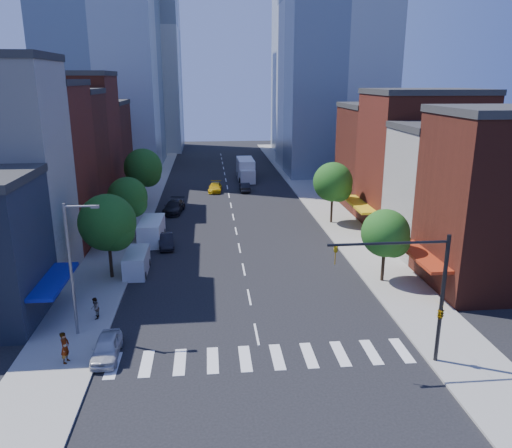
{
  "coord_description": "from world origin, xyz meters",
  "views": [
    {
      "loc": [
        -2.96,
        -30.15,
        16.59
      ],
      "look_at": [
        0.88,
        9.49,
        5.0
      ],
      "focal_mm": 35.0,
      "sensor_mm": 36.0,
      "label": 1
    }
  ],
  "objects_px": {
    "box_truck": "(246,170)",
    "pedestrian_near": "(65,347)",
    "parked_car_front": "(107,348)",
    "parked_car_third": "(151,227)",
    "parked_car_second": "(166,241)",
    "pedestrian_far": "(95,308)",
    "traffic_car_oncoming": "(245,187)",
    "parked_car_rear": "(174,207)",
    "cargo_van_far": "(151,231)",
    "taxi": "(215,187)",
    "cargo_van_near": "(137,263)",
    "traffic_car_far": "(251,170)"
  },
  "relations": [
    {
      "from": "traffic_car_oncoming",
      "to": "box_truck",
      "type": "distance_m",
      "value": 9.17
    },
    {
      "from": "pedestrian_far",
      "to": "box_truck",
      "type": "bearing_deg",
      "value": 159.68
    },
    {
      "from": "parked_car_rear",
      "to": "cargo_van_far",
      "type": "height_order",
      "value": "cargo_van_far"
    },
    {
      "from": "cargo_van_far",
      "to": "traffic_car_oncoming",
      "type": "distance_m",
      "value": 26.55
    },
    {
      "from": "parked_car_third",
      "to": "parked_car_rear",
      "type": "xyz_separation_m",
      "value": [
        2.0,
        9.03,
        -0.02
      ]
    },
    {
      "from": "parked_car_second",
      "to": "taxi",
      "type": "height_order",
      "value": "parked_car_second"
    },
    {
      "from": "parked_car_third",
      "to": "box_truck",
      "type": "relative_size",
      "value": 0.66
    },
    {
      "from": "parked_car_front",
      "to": "parked_car_rear",
      "type": "bearing_deg",
      "value": 85.92
    },
    {
      "from": "parked_car_second",
      "to": "traffic_car_far",
      "type": "xyz_separation_m",
      "value": [
        12.24,
        40.1,
        0.04
      ]
    },
    {
      "from": "box_truck",
      "to": "pedestrian_near",
      "type": "xyz_separation_m",
      "value": [
        -15.23,
        -56.35,
        -0.53
      ]
    },
    {
      "from": "parked_car_front",
      "to": "box_truck",
      "type": "xyz_separation_m",
      "value": [
        12.93,
        55.79,
        1.0
      ]
    },
    {
      "from": "parked_car_third",
      "to": "parked_car_rear",
      "type": "distance_m",
      "value": 9.25
    },
    {
      "from": "taxi",
      "to": "traffic_car_oncoming",
      "type": "xyz_separation_m",
      "value": [
        4.52,
        -0.2,
        -0.01
      ]
    },
    {
      "from": "taxi",
      "to": "pedestrian_near",
      "type": "relative_size",
      "value": 2.38
    },
    {
      "from": "box_truck",
      "to": "parked_car_third",
      "type": "bearing_deg",
      "value": -113.92
    },
    {
      "from": "parked_car_rear",
      "to": "pedestrian_near",
      "type": "xyz_separation_m",
      "value": [
        -4.3,
        -35.47,
        0.35
      ]
    },
    {
      "from": "parked_car_second",
      "to": "pedestrian_far",
      "type": "distance_m",
      "value": 16.34
    },
    {
      "from": "traffic_car_far",
      "to": "parked_car_third",
      "type": "bearing_deg",
      "value": 75.46
    },
    {
      "from": "pedestrian_far",
      "to": "parked_car_second",
      "type": "bearing_deg",
      "value": 162.59
    },
    {
      "from": "parked_car_third",
      "to": "pedestrian_far",
      "type": "xyz_separation_m",
      "value": [
        -1.74,
        -20.75,
        0.13
      ]
    },
    {
      "from": "cargo_van_near",
      "to": "cargo_van_far",
      "type": "relative_size",
      "value": 0.82
    },
    {
      "from": "traffic_car_far",
      "to": "pedestrian_far",
      "type": "distance_m",
      "value": 58.24
    },
    {
      "from": "parked_car_front",
      "to": "parked_car_third",
      "type": "relative_size",
      "value": 0.68
    },
    {
      "from": "traffic_car_oncoming",
      "to": "traffic_car_far",
      "type": "distance_m",
      "value": 14.58
    },
    {
      "from": "box_truck",
      "to": "pedestrian_far",
      "type": "relative_size",
      "value": 5.57
    },
    {
      "from": "parked_car_rear",
      "to": "box_truck",
      "type": "relative_size",
      "value": 0.62
    },
    {
      "from": "parked_car_front",
      "to": "box_truck",
      "type": "height_order",
      "value": "box_truck"
    },
    {
      "from": "parked_car_third",
      "to": "pedestrian_near",
      "type": "relative_size",
      "value": 2.93
    },
    {
      "from": "cargo_van_near",
      "to": "pedestrian_far",
      "type": "bearing_deg",
      "value": -100.93
    },
    {
      "from": "pedestrian_far",
      "to": "parked_car_third",
      "type": "bearing_deg",
      "value": 171.03
    },
    {
      "from": "parked_car_rear",
      "to": "taxi",
      "type": "xyz_separation_m",
      "value": [
        5.52,
        12.02,
        -0.1
      ]
    },
    {
      "from": "box_truck",
      "to": "pedestrian_near",
      "type": "height_order",
      "value": "box_truck"
    },
    {
      "from": "traffic_car_far",
      "to": "pedestrian_near",
      "type": "height_order",
      "value": "pedestrian_near"
    },
    {
      "from": "parked_car_front",
      "to": "pedestrian_near",
      "type": "xyz_separation_m",
      "value": [
        -2.3,
        -0.57,
        0.47
      ]
    },
    {
      "from": "cargo_van_near",
      "to": "pedestrian_near",
      "type": "distance_m",
      "value": 14.76
    },
    {
      "from": "pedestrian_near",
      "to": "parked_car_third",
      "type": "bearing_deg",
      "value": 7.14
    },
    {
      "from": "parked_car_second",
      "to": "pedestrian_far",
      "type": "bearing_deg",
      "value": -110.84
    },
    {
      "from": "traffic_car_far",
      "to": "pedestrian_near",
      "type": "distance_m",
      "value": 63.88
    },
    {
      "from": "parked_car_rear",
      "to": "box_truck",
      "type": "xyz_separation_m",
      "value": [
        10.93,
        20.89,
        0.88
      ]
    },
    {
      "from": "cargo_van_near",
      "to": "cargo_van_far",
      "type": "distance_m",
      "value": 8.85
    },
    {
      "from": "taxi",
      "to": "traffic_car_oncoming",
      "type": "height_order",
      "value": "taxi"
    },
    {
      "from": "parked_car_third",
      "to": "traffic_car_oncoming",
      "type": "distance_m",
      "value": 24.08
    },
    {
      "from": "parked_car_front",
      "to": "pedestrian_near",
      "type": "relative_size",
      "value": 1.98
    },
    {
      "from": "cargo_van_near",
      "to": "traffic_car_far",
      "type": "xyz_separation_m",
      "value": [
        14.24,
        47.11,
        -0.25
      ]
    },
    {
      "from": "parked_car_third",
      "to": "box_truck",
      "type": "bearing_deg",
      "value": 67.99
    },
    {
      "from": "parked_car_third",
      "to": "pedestrian_far",
      "type": "bearing_deg",
      "value": -93.44
    },
    {
      "from": "taxi",
      "to": "pedestrian_near",
      "type": "bearing_deg",
      "value": -97.04
    },
    {
      "from": "taxi",
      "to": "traffic_car_oncoming",
      "type": "distance_m",
      "value": 4.53
    },
    {
      "from": "parked_car_third",
      "to": "cargo_van_far",
      "type": "bearing_deg",
      "value": -80.9
    },
    {
      "from": "parked_car_second",
      "to": "traffic_car_far",
      "type": "bearing_deg",
      "value": 65.42
    }
  ]
}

